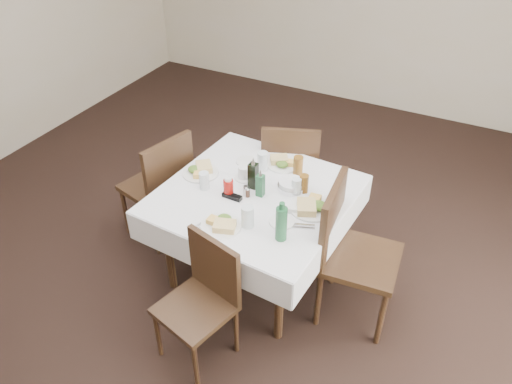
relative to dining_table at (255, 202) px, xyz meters
The scene contains 33 objects.
ground_plane 0.73m from the dining_table, 119.27° to the right, with size 7.00×7.00×0.00m, color black.
room_shell 1.07m from the dining_table, 119.27° to the right, with size 6.04×7.04×2.80m.
dining_table is the anchor object (origin of this frame).
chair_north 0.72m from the dining_table, 93.15° to the left, with size 0.59×0.59×0.97m.
chair_south 0.78m from the dining_table, 87.63° to the right, with size 0.50×0.50×0.87m.
chair_east 0.71m from the dining_table, ahead, with size 0.53×0.53×1.04m.
chair_west 0.86m from the dining_table, behind, with size 0.56×0.56×0.97m.
meal_north 0.42m from the dining_table, 87.08° to the left, with size 0.25×0.25×0.05m.
meal_south 0.44m from the dining_table, 92.90° to the right, with size 0.26×0.26×0.06m.
meal_east 0.43m from the dining_table, ahead, with size 0.30×0.30×0.07m.
meal_west 0.48m from the dining_table, behind, with size 0.27×0.27×0.06m.
side_plate_a 0.41m from the dining_table, 127.11° to the left, with size 0.16×0.16×0.01m.
side_plate_b 0.38m from the dining_table, 34.72° to the right, with size 0.17×0.17×0.01m.
water_n 0.34m from the dining_table, 106.68° to the left, with size 0.08×0.08×0.15m.
water_s 0.39m from the dining_table, 70.72° to the right, with size 0.08×0.08×0.15m.
water_e 0.32m from the dining_table, 24.57° to the left, with size 0.07×0.07×0.13m.
water_w 0.39m from the dining_table, 161.93° to the right, with size 0.07×0.07×0.13m.
iced_tea_a 0.42m from the dining_table, 63.68° to the left, with size 0.07×0.07×0.15m.
iced_tea_b 0.37m from the dining_table, 29.69° to the left, with size 0.07×0.07×0.14m.
bread_basket 0.28m from the dining_table, 37.37° to the left, with size 0.20×0.20×0.07m.
oil_cruet_dark 0.20m from the dining_table, 128.98° to the left, with size 0.06×0.06×0.25m.
oil_cruet_green 0.18m from the dining_table, ahead, with size 0.05×0.05×0.21m.
ketchup_bottle 0.24m from the dining_table, 144.15° to the right, with size 0.07×0.07×0.15m.
salt_shaker 0.14m from the dining_table, 125.78° to the right, with size 0.04×0.04×0.08m.
pepper_shaker 0.14m from the dining_table, 114.34° to the right, with size 0.03×0.03×0.07m.
coffee_mug 0.23m from the dining_table, 141.11° to the left, with size 0.15×0.14×0.10m.
sunglasses 0.20m from the dining_table, 131.79° to the right, with size 0.14×0.05×0.03m.
green_bottle 0.54m from the dining_table, 44.48° to the right, with size 0.07×0.07×0.28m.
sugar_caddy 0.34m from the dining_table, 14.65° to the right, with size 0.09×0.07×0.04m.
cutlery_n 0.45m from the dining_table, 70.05° to the left, with size 0.11×0.19×0.01m.
cutlery_s 0.47m from the dining_table, 107.19° to the right, with size 0.09×0.17×0.01m.
cutlery_e 0.47m from the dining_table, 24.77° to the right, with size 0.19×0.11×0.01m.
cutlery_w 0.49m from the dining_table, 166.63° to the left, with size 0.19×0.10×0.01m.
Camera 1 is at (1.40, -2.27, 2.83)m, focal length 35.00 mm.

